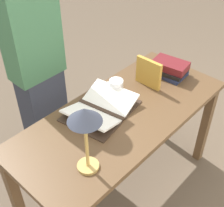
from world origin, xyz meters
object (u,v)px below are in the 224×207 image
Objects in this scene: person_reader at (38,71)px; book_stack_tall at (170,68)px; reading_lamp at (85,122)px; open_book at (101,108)px; book_standing_upright at (149,73)px; coffee_mug at (116,87)px.

book_stack_tall is at bearing -42.81° from person_reader.
open_book is at bearing -144.27° from reading_lamp.
reading_lamp reaches higher than open_book.
book_standing_upright is 0.84m from reading_lamp.
book_standing_upright is at bearing 164.49° from open_book.
reading_lamp is 0.71m from coffee_mug.
reading_lamp is at bearing 10.28° from book_stack_tall.
reading_lamp reaches higher than book_stack_tall.
book_standing_upright is 1.63× the size of coffee_mug.
book_standing_upright is 0.24m from coffee_mug.
person_reader reaches higher than reading_lamp.
open_book is at bearing -6.55° from book_standing_upright.
reading_lamp is (1.00, 0.18, 0.26)m from book_stack_tall.
book_stack_tall is at bearing 161.59° from coffee_mug.
book_stack_tall is 0.45m from coffee_mug.
person_reader is (0.26, -0.50, 0.03)m from coffee_mug.
person_reader is (-0.31, -0.82, -0.23)m from reading_lamp.
open_book is 4.02× the size of coffee_mug.
book_standing_upright is 0.77m from person_reader.
book_standing_upright is at bearing 154.12° from coffee_mug.
book_standing_upright is at bearing -10.02° from book_stack_tall.
person_reader reaches higher than book_standing_upright.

